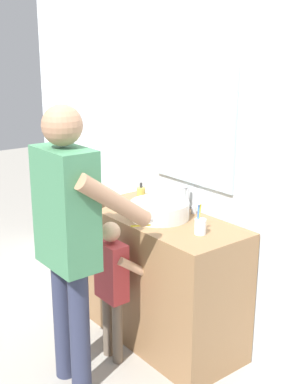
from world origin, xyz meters
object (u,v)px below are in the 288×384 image
(child_toddler, at_px, (113,279))
(soap_bottle, at_px, (141,196))
(adult_parent, at_px, (69,226))
(toothbrush_cup, at_px, (200,225))

(child_toddler, bearing_deg, soap_bottle, 122.95)
(soap_bottle, xyz_separation_m, child_toddler, (0.29, -0.45, -0.39))
(child_toddler, relative_size, adult_parent, 0.56)
(soap_bottle, distance_m, adult_parent, 0.86)
(toothbrush_cup, xyz_separation_m, adult_parent, (-0.32, -0.71, 0.07))
(toothbrush_cup, distance_m, soap_bottle, 0.67)
(toothbrush_cup, relative_size, soap_bottle, 1.25)
(toothbrush_cup, bearing_deg, adult_parent, -114.06)
(child_toddler, xyz_separation_m, adult_parent, (0.06, -0.33, 0.45))
(soap_bottle, bearing_deg, adult_parent, -65.64)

